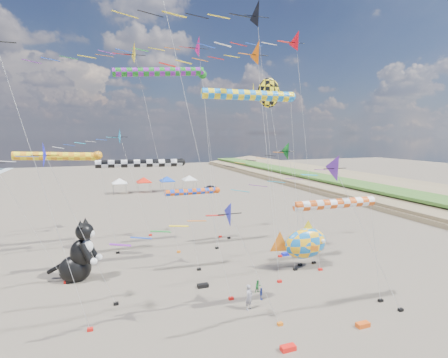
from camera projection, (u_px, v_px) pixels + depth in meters
name	position (u px, v px, depth m)	size (l,w,h in m)	color
delta_kite_0	(110.00, 139.00, 40.17)	(10.14, 1.98, 13.23)	#0F97DD
delta_kite_1	(237.00, 19.00, 31.15)	(15.36, 2.71, 24.34)	black
delta_kite_2	(280.00, 43.00, 35.01)	(13.60, 2.30, 23.09)	red
delta_kite_3	(246.00, 55.00, 26.14)	(9.72, 2.18, 19.84)	#E05902
delta_kite_5	(187.00, 47.00, 38.38)	(13.12, 2.65, 23.61)	#E10D6D
delta_kite_6	(125.00, 57.00, 32.88)	(12.70, 2.30, 21.24)	yellow
delta_kite_7	(233.00, 221.00, 20.92)	(8.77, 1.73, 8.63)	#1015B6
delta_kite_9	(17.00, 161.00, 22.41)	(12.13, 1.90, 12.18)	#191BD2
delta_kite_10	(343.00, 175.00, 21.69)	(11.41, 1.98, 11.35)	#592495
delta_kite_12	(280.00, 154.00, 31.22)	(8.67, 1.77, 11.95)	#0F8020
windsock_0	(195.00, 192.00, 39.78)	(7.81, 0.73, 6.37)	#E65210
windsock_1	(339.00, 204.00, 23.83)	(7.74, 0.71, 8.21)	#D74D0F
windsock_2	(254.00, 96.00, 29.60)	(9.75, 0.91, 16.24)	#167EE3
windsock_3	(62.00, 157.00, 33.82)	(9.17, 0.84, 10.81)	orange
windsock_4	(145.00, 164.00, 29.38)	(8.75, 0.70, 10.43)	black
windsock_5	(164.00, 73.00, 34.05)	(10.43, 0.88, 18.95)	#167D1C
angelfish_kite	(267.00, 94.00, 31.29)	(3.74, 3.02, 17.52)	yellow
cat_inflatable	(78.00, 249.00, 29.90)	(4.03, 2.01, 5.44)	black
fish_inflatable	(305.00, 243.00, 32.51)	(5.84, 2.60, 4.63)	blue
person_adult	(249.00, 297.00, 25.02)	(0.68, 0.44, 1.85)	gray
child_green	(258.00, 286.00, 27.75)	(0.49, 0.38, 1.01)	#186D2A
child_blue	(261.00, 294.00, 26.53)	(0.55, 0.23, 0.94)	navy
kite_bag_0	(203.00, 286.00, 28.70)	(0.90, 0.44, 0.30)	black
kite_bag_1	(286.00, 254.00, 36.22)	(0.90, 0.44, 0.30)	#1522DB
kite_bag_2	(288.00, 348.00, 20.36)	(0.90, 0.44, 0.30)	red
kite_bag_3	(363.00, 325.00, 22.83)	(0.90, 0.44, 0.30)	#D94D12
tent_row	(156.00, 177.00, 75.23)	(19.20, 4.20, 3.80)	white
parked_car	(212.00, 188.00, 77.81)	(1.32, 3.27, 1.12)	#26262D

